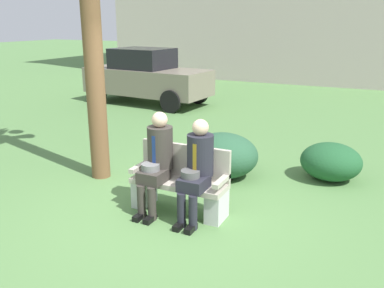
% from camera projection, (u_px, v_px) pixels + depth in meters
% --- Properties ---
extents(ground_plane, '(80.00, 80.00, 0.00)m').
position_uv_depth(ground_plane, '(167.00, 216.00, 5.46)').
color(ground_plane, '#537D44').
extents(park_bench, '(1.30, 0.44, 0.90)m').
position_uv_depth(park_bench, '(181.00, 183.00, 5.52)').
color(park_bench, '#B7AD9E').
rests_on(park_bench, ground).
extents(seated_man_left, '(0.34, 0.72, 1.35)m').
position_uv_depth(seated_man_left, '(157.00, 158.00, 5.43)').
color(seated_man_left, '#38332D').
rests_on(seated_man_left, ground).
extents(seated_man_right, '(0.34, 0.72, 1.31)m').
position_uv_depth(seated_man_right, '(197.00, 166.00, 5.19)').
color(seated_man_right, '#23232D').
rests_on(seated_man_right, ground).
extents(shrub_near_bench, '(0.97, 0.89, 0.61)m').
position_uv_depth(shrub_near_bench, '(331.00, 162.00, 6.64)').
color(shrub_near_bench, '#20542D').
rests_on(shrub_near_bench, ground).
extents(shrub_mid_lawn, '(1.16, 1.07, 0.73)m').
position_uv_depth(shrub_mid_lawn, '(223.00, 155.00, 6.77)').
color(shrub_mid_lawn, '#285236').
rests_on(shrub_mid_lawn, ground).
extents(parked_car_near, '(4.01, 1.97, 1.68)m').
position_uv_depth(parked_car_near, '(146.00, 76.00, 12.65)').
color(parked_car_near, slate).
rests_on(parked_car_near, ground).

